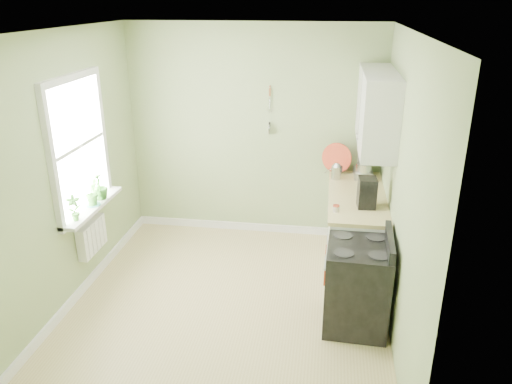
# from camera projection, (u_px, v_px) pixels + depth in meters

# --- Properties ---
(floor) EXTENTS (3.20, 3.60, 0.02)m
(floor) POSITION_uv_depth(u_px,v_px,m) (228.00, 306.00, 5.15)
(floor) COLOR tan
(floor) RESTS_ON ground
(ceiling) EXTENTS (3.20, 3.60, 0.02)m
(ceiling) POSITION_uv_depth(u_px,v_px,m) (221.00, 30.00, 4.15)
(ceiling) COLOR white
(ceiling) RESTS_ON wall_back
(wall_back) EXTENTS (3.20, 0.02, 2.70)m
(wall_back) POSITION_uv_depth(u_px,v_px,m) (254.00, 133.00, 6.31)
(wall_back) COLOR #98AB74
(wall_back) RESTS_ON floor
(wall_left) EXTENTS (0.02, 3.60, 2.70)m
(wall_left) POSITION_uv_depth(u_px,v_px,m) (63.00, 174.00, 4.87)
(wall_left) COLOR #98AB74
(wall_left) RESTS_ON floor
(wall_right) EXTENTS (0.02, 3.60, 2.70)m
(wall_right) POSITION_uv_depth(u_px,v_px,m) (403.00, 192.00, 4.43)
(wall_right) COLOR #98AB74
(wall_right) RESTS_ON floor
(base_cabinets) EXTENTS (0.60, 1.60, 0.87)m
(base_cabinets) POSITION_uv_depth(u_px,v_px,m) (355.00, 233.00, 5.73)
(base_cabinets) COLOR white
(base_cabinets) RESTS_ON floor
(countertop) EXTENTS (0.64, 1.60, 0.04)m
(countertop) POSITION_uv_depth(u_px,v_px,m) (357.00, 196.00, 5.56)
(countertop) COLOR #DCCB87
(countertop) RESTS_ON base_cabinets
(upper_cabinets) EXTENTS (0.35, 1.40, 0.80)m
(upper_cabinets) POSITION_uv_depth(u_px,v_px,m) (377.00, 109.00, 5.28)
(upper_cabinets) COLOR white
(upper_cabinets) RESTS_ON wall_right
(window) EXTENTS (0.06, 1.14, 1.44)m
(window) POSITION_uv_depth(u_px,v_px,m) (78.00, 146.00, 5.07)
(window) COLOR white
(window) RESTS_ON wall_left
(window_sill) EXTENTS (0.18, 1.14, 0.04)m
(window_sill) POSITION_uv_depth(u_px,v_px,m) (93.00, 207.00, 5.30)
(window_sill) COLOR white
(window_sill) RESTS_ON wall_left
(radiator) EXTENTS (0.12, 0.50, 0.35)m
(radiator) POSITION_uv_depth(u_px,v_px,m) (92.00, 237.00, 5.38)
(radiator) COLOR white
(radiator) RESTS_ON wall_left
(wall_utensils) EXTENTS (0.02, 0.14, 0.58)m
(wall_utensils) POSITION_uv_depth(u_px,v_px,m) (270.00, 118.00, 6.18)
(wall_utensils) COLOR #DCCB87
(wall_utensils) RESTS_ON wall_back
(stove) EXTENTS (0.63, 0.71, 0.96)m
(stove) POSITION_uv_depth(u_px,v_px,m) (357.00, 284.00, 4.72)
(stove) COLOR black
(stove) RESTS_ON floor
(stand_mixer) EXTENTS (0.23, 0.37, 0.44)m
(stand_mixer) POSITION_uv_depth(u_px,v_px,m) (364.00, 161.00, 6.06)
(stand_mixer) COLOR #B2B2B7
(stand_mixer) RESTS_ON countertop
(kettle) EXTENTS (0.20, 0.12, 0.20)m
(kettle) POSITION_uv_depth(u_px,v_px,m) (336.00, 171.00, 5.99)
(kettle) COLOR silver
(kettle) RESTS_ON countertop
(coffee_maker) EXTENTS (0.20, 0.21, 0.32)m
(coffee_maker) POSITION_uv_depth(u_px,v_px,m) (367.00, 193.00, 5.18)
(coffee_maker) COLOR black
(coffee_maker) RESTS_ON countertop
(red_tray) EXTENTS (0.38, 0.18, 0.38)m
(red_tray) POSITION_uv_depth(u_px,v_px,m) (337.00, 158.00, 6.18)
(red_tray) COLOR #BB3D25
(red_tray) RESTS_ON countertop
(jar) EXTENTS (0.07, 0.07, 0.07)m
(jar) POSITION_uv_depth(u_px,v_px,m) (336.00, 208.00, 5.09)
(jar) COLOR #BBAD9A
(jar) RESTS_ON countertop
(plant_a) EXTENTS (0.17, 0.16, 0.27)m
(plant_a) POSITION_uv_depth(u_px,v_px,m) (74.00, 208.00, 4.88)
(plant_a) COLOR #367A26
(plant_a) RESTS_ON window_sill
(plant_b) EXTENTS (0.15, 0.17, 0.29)m
(plant_b) POSITION_uv_depth(u_px,v_px,m) (92.00, 192.00, 5.25)
(plant_b) COLOR #367A26
(plant_b) RESTS_ON window_sill
(plant_c) EXTENTS (0.19, 0.19, 0.30)m
(plant_c) POSITION_uv_depth(u_px,v_px,m) (99.00, 186.00, 5.41)
(plant_c) COLOR #367A26
(plant_c) RESTS_ON window_sill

